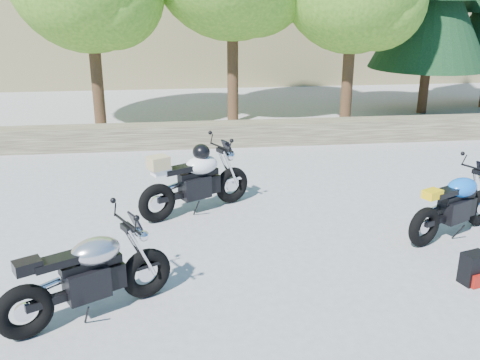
% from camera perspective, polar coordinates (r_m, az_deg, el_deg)
% --- Properties ---
extents(ground, '(90.00, 90.00, 0.00)m').
position_cam_1_polar(ground, '(6.76, -0.69, -8.89)').
color(ground, gray).
rests_on(ground, ground).
extents(stone_wall, '(22.00, 0.55, 0.50)m').
position_cam_1_polar(stone_wall, '(11.81, -3.55, 4.86)').
color(stone_wall, '#453C2E').
rests_on(stone_wall, ground).
extents(silver_bike, '(1.71, 1.03, 0.94)m').
position_cam_1_polar(silver_bike, '(5.76, -15.81, -9.86)').
color(silver_bike, black).
rests_on(silver_bike, ground).
extents(white_bike, '(1.75, 1.05, 1.06)m').
position_cam_1_polar(white_bike, '(8.12, -4.81, 0.02)').
color(white_bike, black).
rests_on(white_bike, ground).
extents(blue_bike, '(1.66, 0.92, 0.90)m').
position_cam_1_polar(blue_bike, '(7.92, 22.00, -2.55)').
color(blue_bike, black).
rests_on(blue_bike, ground).
extents(backpack, '(0.32, 0.30, 0.38)m').
position_cam_1_polar(backpack, '(6.82, 23.67, -8.68)').
color(backpack, black).
rests_on(backpack, ground).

